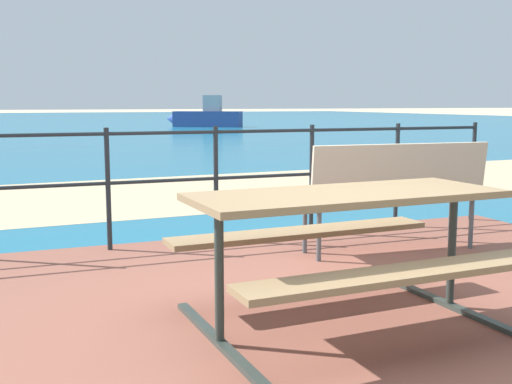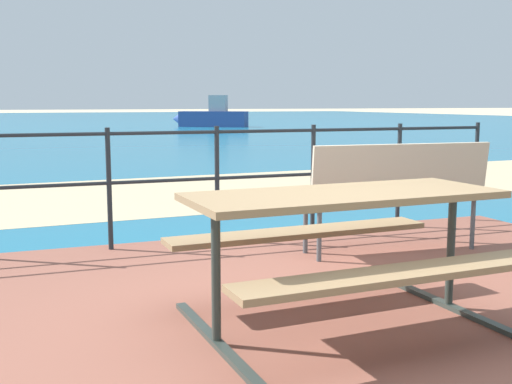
# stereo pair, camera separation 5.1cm
# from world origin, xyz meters

# --- Properties ---
(ground_plane) EXTENTS (240.00, 240.00, 0.00)m
(ground_plane) POSITION_xyz_m (0.00, 0.00, 0.00)
(ground_plane) COLOR beige
(patio_paving) EXTENTS (6.40, 5.20, 0.06)m
(patio_paving) POSITION_xyz_m (0.00, 0.00, 0.03)
(patio_paving) COLOR brown
(patio_paving) RESTS_ON ground
(sea_water) EXTENTS (90.00, 90.00, 0.01)m
(sea_water) POSITION_xyz_m (0.00, 40.00, 0.01)
(sea_water) COLOR #196B8E
(sea_water) RESTS_ON ground
(beach_strip) EXTENTS (54.13, 6.51, 0.01)m
(beach_strip) POSITION_xyz_m (0.00, 5.99, 0.01)
(beach_strip) COLOR tan
(beach_strip) RESTS_ON ground
(picnic_table) EXTENTS (1.85, 1.42, 0.78)m
(picnic_table) POSITION_xyz_m (0.01, -0.01, 0.65)
(picnic_table) COLOR #8C704C
(picnic_table) RESTS_ON patio_paving
(park_bench) EXTENTS (1.64, 0.52, 0.95)m
(park_bench) POSITION_xyz_m (1.28, 1.39, 0.63)
(park_bench) COLOR #BCAD93
(park_bench) RESTS_ON patio_paving
(railing_fence) EXTENTS (5.94, 0.04, 1.07)m
(railing_fence) POSITION_xyz_m (0.00, 2.41, 0.72)
(railing_fence) COLOR #1E2328
(railing_fence) RESTS_ON patio_paving
(boat_near) EXTENTS (4.04, 3.05, 1.73)m
(boat_near) POSITION_xyz_m (8.35, 30.37, 0.54)
(boat_near) COLOR #2D478C
(boat_near) RESTS_ON sea_water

